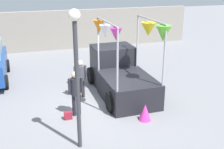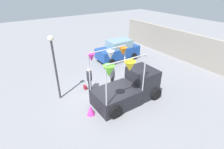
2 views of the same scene
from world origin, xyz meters
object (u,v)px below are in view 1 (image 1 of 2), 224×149
person_customer (76,89)px  folded_kite_bundle_magenta (145,112)px  street_lamp (76,62)px  vendor_truck (120,72)px  handbag (68,115)px  person_vendor (80,75)px

person_customer → folded_kite_bundle_magenta: size_ratio=2.80×
street_lamp → vendor_truck: bearing=55.1°
handbag → street_lamp: street_lamp is taller
vendor_truck → handbag: bearing=-144.6°
vendor_truck → person_customer: vendor_truck is taller
person_vendor → handbag: (-0.82, -1.69, -0.83)m
person_vendor → folded_kite_bundle_magenta: bearing=-56.2°
person_vendor → handbag: person_vendor is taller
vendor_truck → street_lamp: bearing=-124.9°
folded_kite_bundle_magenta → handbag: bearing=160.8°
handbag → vendor_truck: bearing=35.4°
vendor_truck → person_customer: size_ratio=2.48×
vendor_truck → handbag: size_ratio=14.86×
person_customer → street_lamp: bearing=-98.4°
handbag → folded_kite_bundle_magenta: size_ratio=0.47×
handbag → folded_kite_bundle_magenta: (2.55, -0.89, 0.16)m
handbag → street_lamp: bearing=-88.1°
vendor_truck → person_customer: bearing=-143.8°
vendor_truck → street_lamp: (-2.51, -3.59, 1.73)m
handbag → street_lamp: 3.05m
vendor_truck → person_vendor: bearing=-175.6°
vendor_truck → street_lamp: 4.71m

